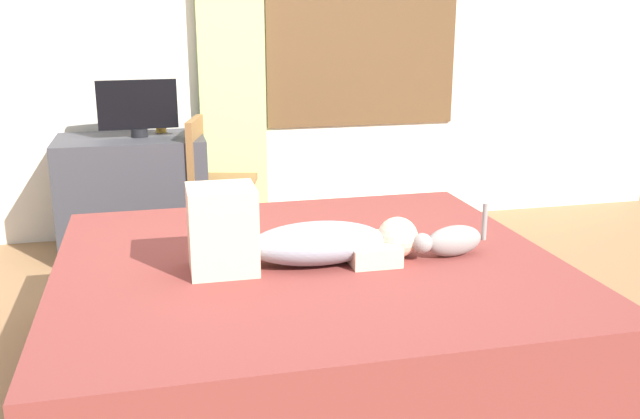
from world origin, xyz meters
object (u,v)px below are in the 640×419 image
bed (308,315)px  chair_by_desk (213,175)px  cup (161,126)px  cat (450,241)px  person_lying (294,238)px  tv_monitor (138,107)px  desk (134,195)px

bed → chair_by_desk: (-0.25, 1.63, 0.26)m
bed → cup: (-0.54, 1.91, 0.53)m
cat → cup: size_ratio=4.48×
person_lying → cat: bearing=-4.2°
cat → tv_monitor: tv_monitor is taller
desk → cup: cup is taller
bed → chair_by_desk: size_ratio=2.43×
desk → tv_monitor: tv_monitor is taller
person_lying → tv_monitor: bearing=108.2°
person_lying → tv_monitor: tv_monitor is taller
bed → person_lying: (-0.07, -0.06, 0.37)m
chair_by_desk → bed: bearing=-81.4°
person_lying → cat: 0.66m
cat → tv_monitor: 2.29m
cup → chair_by_desk: size_ratio=0.09×
tv_monitor → cat: bearing=-56.2°
desk → tv_monitor: 0.56m
cat → tv_monitor: bearing=123.8°
cat → chair_by_desk: size_ratio=0.41×
cup → cat: bearing=-61.0°
cat → desk: (-1.32, 1.88, -0.20)m
bed → person_lying: 0.38m
person_lying → chair_by_desk: (-0.18, 1.69, -0.11)m
bed → cup: 2.06m
cup → chair_by_desk: 0.49m
tv_monitor → cup: tv_monitor is taller
person_lying → cat: person_lying is taller
person_lying → chair_by_desk: 1.70m
desk → tv_monitor: (0.06, -0.00, 0.55)m
cup → desk: bearing=-143.6°
bed → tv_monitor: tv_monitor is taller
bed → chair_by_desk: 1.67m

